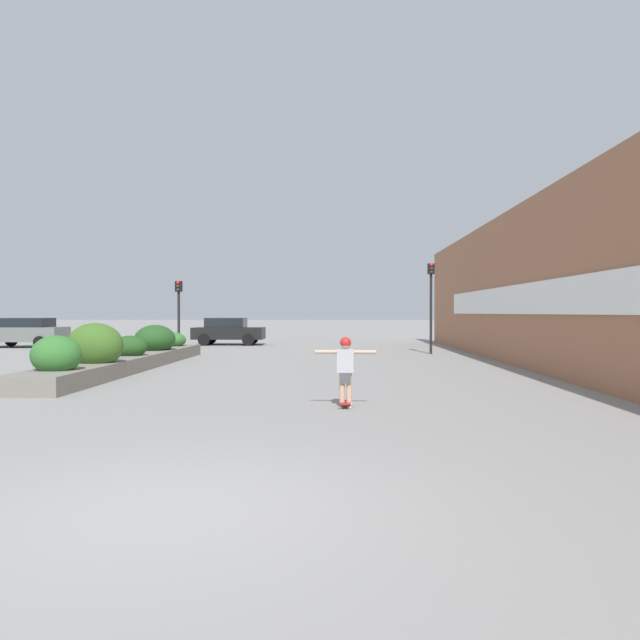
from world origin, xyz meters
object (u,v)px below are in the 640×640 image
car_leftmost (228,331)px  traffic_light_left (179,304)px  skateboarder (346,363)px  car_center_right (26,332)px  skateboard (346,404)px  traffic_light_right (431,293)px  car_center_left (613,330)px

car_leftmost → traffic_light_left: bearing=-5.7°
skateboarder → car_center_right: (-15.99, 19.66, -0.04)m
skateboarder → skateboard: bearing=-100.2°
car_leftmost → car_center_right: bearing=-74.9°
car_center_right → traffic_light_right: bearing=-103.1°
traffic_light_left → traffic_light_right: size_ratio=0.81×
car_center_left → car_center_right: (-30.06, -1.25, -0.08)m
skateboard → skateboarder: skateboarder is taller
traffic_light_left → traffic_light_right: 10.73m
car_leftmost → traffic_light_right: size_ratio=0.99×
car_center_right → traffic_light_left: size_ratio=1.25×
skateboarder → car_center_right: car_center_right is taller
car_center_right → car_center_left: bearing=-87.6°
car_center_left → traffic_light_right: (-10.24, -5.85, 1.73)m
car_leftmost → traffic_light_right: (9.96, -7.27, 1.82)m
car_center_right → traffic_light_right: size_ratio=1.01×
skateboard → car_leftmost: bearing=109.2°
skateboarder → car_leftmost: 23.15m
traffic_light_left → traffic_light_right: (10.72, 0.38, 0.45)m
car_center_left → car_leftmost: bearing=86.0°
car_leftmost → car_center_left: bearing=86.0°
skateboard → traffic_light_right: traffic_light_right is taller
car_center_left → car_center_right: 30.09m
skateboard → car_leftmost: (-6.12, 22.33, 0.71)m
skateboard → car_center_left: (14.07, 20.91, 0.80)m
car_leftmost → car_center_left: (20.19, -1.42, 0.09)m
skateboard → car_leftmost: 23.16m
car_center_left → car_center_right: car_center_left is taller
skateboarder → car_center_right: 25.34m
car_center_right → skateboarder: bearing=-140.9°
car_center_right → skateboard: bearing=-140.9°
skateboarder → traffic_light_right: (3.83, 15.06, 1.77)m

